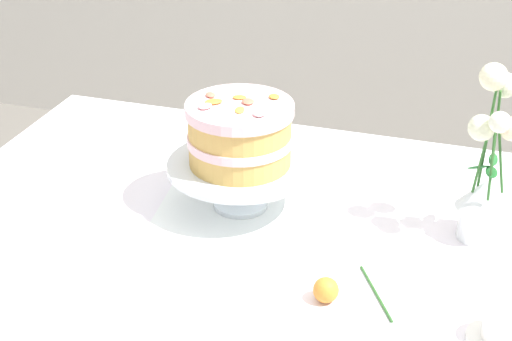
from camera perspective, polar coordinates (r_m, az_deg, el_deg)
The scene contains 7 objects.
dining_table at distance 1.60m, azimuth 0.59°, elevation -7.76°, with size 1.40×1.00×0.74m.
linen_napkin at distance 1.66m, azimuth -1.08°, elevation -2.50°, with size 0.32×0.32×0.00m, color white.
cake_stand at distance 1.62m, azimuth -1.11°, elevation -0.01°, with size 0.29×0.29×0.10m.
layer_cake at distance 1.58m, azimuth -1.14°, elevation 2.59°, with size 0.21×0.21×0.13m.
flower_vase at distance 1.55m, azimuth 15.75°, elevation -0.24°, with size 0.10×0.12×0.34m.
teacup at distance 1.36m, azimuth 16.94°, elevation -10.56°, with size 0.12×0.11×0.06m.
fallen_rose at distance 1.39m, azimuth 5.04°, elevation -8.29°, with size 0.14×0.14×0.04m.
Camera 1 is at (0.38, -1.27, 1.58)m, focal length 57.50 mm.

